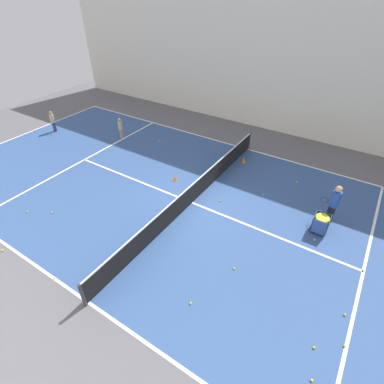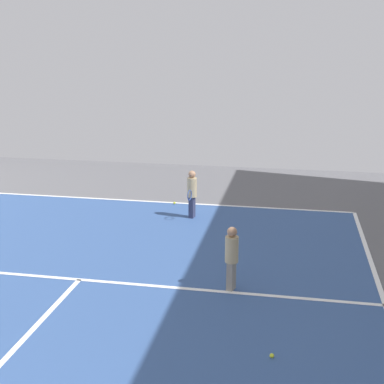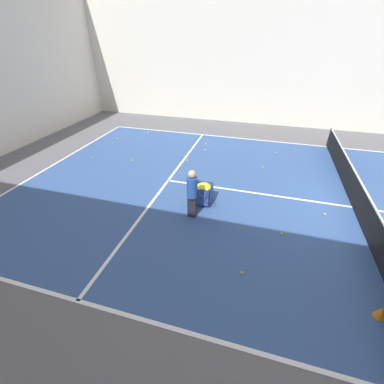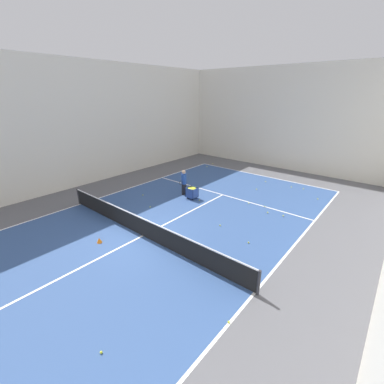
% 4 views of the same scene
% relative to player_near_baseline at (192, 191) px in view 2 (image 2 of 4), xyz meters
% --- Properties ---
extents(line_baseline_near, '(11.53, 0.10, 0.00)m').
position_rel_player_near_baseline_xyz_m(line_baseline_near, '(1.44, -1.25, -0.73)').
color(line_baseline_near, white).
rests_on(line_baseline_near, ground).
extents(line_service_near, '(11.53, 0.10, 0.00)m').
position_rel_player_near_baseline_xyz_m(line_service_near, '(1.44, 4.30, -0.73)').
color(line_service_near, white).
rests_on(line_service_near, ground).
extents(player_near_baseline, '(0.30, 0.60, 1.29)m').
position_rel_player_near_baseline_xyz_m(player_near_baseline, '(0.00, 0.00, 0.00)').
color(player_near_baseline, '#2D3351').
rests_on(player_near_baseline, ground).
extents(child_midcourt, '(0.31, 0.31, 1.25)m').
position_rel_player_near_baseline_xyz_m(child_midcourt, '(-1.55, 4.17, -0.02)').
color(child_midcourt, gray).
rests_on(child_midcourt, ground).
extents(tennis_ball_12, '(0.07, 0.07, 0.07)m').
position_rel_player_near_baseline_xyz_m(tennis_ball_12, '(-2.42, 6.34, -0.70)').
color(tennis_ball_12, yellow).
rests_on(tennis_ball_12, ground).
extents(tennis_ball_19, '(0.07, 0.07, 0.07)m').
position_rel_player_near_baseline_xyz_m(tennis_ball_19, '(0.73, -1.14, -0.70)').
color(tennis_ball_19, yellow).
rests_on(tennis_ball_19, ground).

